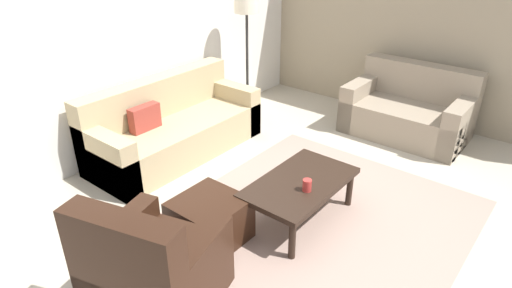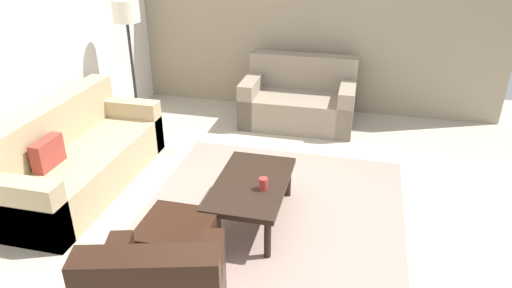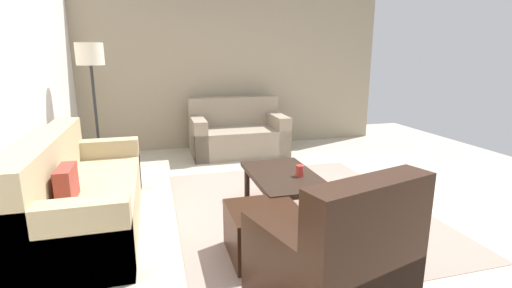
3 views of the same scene
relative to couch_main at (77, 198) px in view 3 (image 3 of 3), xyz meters
The scene contains 10 objects.
ground_plane 2.14m from the couch_main, 93.98° to the right, with size 8.00×8.00×0.00m, color #B2A893.
stone_feature_panel 3.72m from the couch_main, 36.58° to the right, with size 0.12×5.20×2.80m, color gray.
area_rug 2.14m from the couch_main, 93.98° to the right, with size 2.86×2.47×0.01m, color gray.
couch_main is the anchor object (origin of this frame).
couch_loveseat 3.05m from the couch_main, 41.36° to the right, with size 0.91×1.49×0.88m.
armchair_leather 2.44m from the couch_main, 134.39° to the right, with size 0.99×0.99×0.95m.
ottoman 1.77m from the couch_main, 120.88° to the right, with size 0.56×0.56×0.40m, color black.
coffee_table 1.96m from the couch_main, 95.00° to the right, with size 1.10×0.64×0.41m.
cup 2.11m from the couch_main, 97.33° to the right, with size 0.08×0.08×0.11m, color #B2332D.
lamp_standing 1.77m from the couch_main, ahead, with size 0.32×0.32×1.71m.
Camera 3 is at (-3.39, 1.39, 1.60)m, focal length 26.24 mm.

